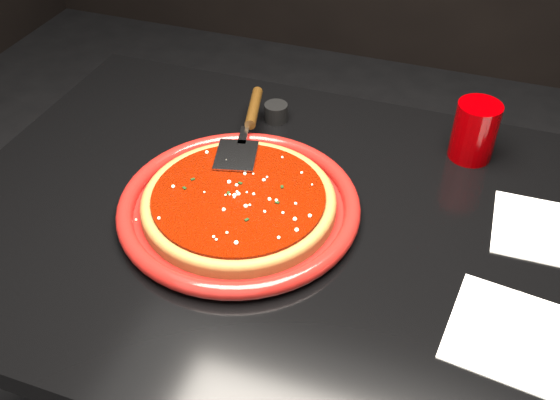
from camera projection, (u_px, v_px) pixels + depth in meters
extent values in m
cube|color=black|center=(303.00, 360.00, 1.25)|extent=(1.20, 0.80, 0.75)
cylinder|color=maroon|center=(239.00, 206.00, 1.01)|extent=(0.42, 0.42, 0.03)
cylinder|color=brown|center=(239.00, 204.00, 1.01)|extent=(0.34, 0.34, 0.02)
torus|color=brown|center=(239.00, 200.00, 1.00)|extent=(0.34, 0.34, 0.02)
cylinder|color=#6C0E00|center=(239.00, 197.00, 1.00)|extent=(0.30, 0.30, 0.01)
cylinder|color=#810001|center=(475.00, 131.00, 1.11)|extent=(0.09, 0.09, 0.11)
cube|color=white|center=(511.00, 334.00, 0.83)|extent=(0.18, 0.18, 0.00)
cube|color=white|center=(539.00, 229.00, 0.99)|extent=(0.14, 0.15, 0.00)
cylinder|color=black|center=(276.00, 112.00, 1.22)|extent=(0.06, 0.06, 0.04)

